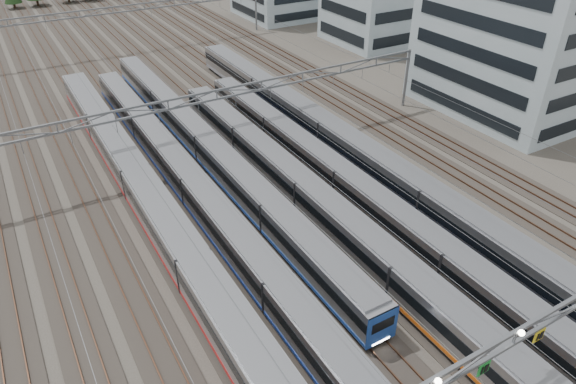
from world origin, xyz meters
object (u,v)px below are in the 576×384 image
train_c (206,147)px  train_d (306,194)px  depot_bldg_mid (373,7)px  depot_bldg_south (519,42)px  train_a (138,183)px  gantry_near (515,342)px  train_b (195,190)px  gantry_mid (217,102)px  train_e (344,182)px  gantry_far (114,15)px  train_f (328,134)px

train_c → train_d: 14.77m
train_d → depot_bldg_mid: depot_bldg_mid is taller
depot_bldg_south → depot_bldg_mid: size_ratio=1.38×
train_a → depot_bldg_mid: bearing=30.5°
gantry_near → depot_bldg_south: size_ratio=2.56×
train_a → train_b: bearing=-39.9°
train_a → gantry_mid: size_ratio=1.09×
train_d → gantry_mid: size_ratio=0.98×
train_e → depot_bldg_mid: depot_bldg_mid is taller
train_a → gantry_far: 51.69m
gantry_mid → gantry_far: size_ratio=1.00×
gantry_near → train_a: bearing=107.8°
gantry_far → train_d: bearing=-87.9°
train_b → train_e: bearing=-24.6°
gantry_mid → train_b: bearing=-126.8°
train_c → train_f: bearing=-18.2°
gantry_near → depot_bldg_mid: bearing=57.1°
train_d → gantry_mid: 16.09m
gantry_near → gantry_far: bearing=90.0°
train_d → gantry_far: 60.52m
train_f → gantry_near: 36.58m
train_b → gantry_mid: bearing=53.2°
gantry_near → depot_bldg_mid: 79.79m
train_b → train_d: size_ratio=1.21×
train_d → train_f: (9.00, 9.63, 0.13)m
train_e → gantry_far: (-6.75, 60.20, 4.46)m
train_f → depot_bldg_south: 29.51m
depot_bldg_mid → train_c: bearing=-148.3°
train_c → depot_bldg_south: (42.10, -6.38, 7.17)m
gantry_mid → depot_bldg_south: (39.85, -7.63, 2.76)m
depot_bldg_mid → train_a: bearing=-149.5°
depot_bldg_south → depot_bldg_mid: (3.42, 34.52, -2.76)m
train_d → train_f: bearing=46.9°
train_f → gantry_mid: bearing=153.2°
train_f → gantry_near: (-11.30, -34.43, 4.96)m
train_b → depot_bldg_south: 47.17m
gantry_far → gantry_near: bearing=-90.0°
train_a → gantry_far: bearing=77.4°
train_f → depot_bldg_mid: (32.02, 32.57, 4.26)m
depot_bldg_south → train_c: bearing=171.4°
train_a → train_d: train_a is taller
train_f → depot_bldg_south: depot_bldg_south is taller
train_a → depot_bldg_south: 51.63m
train_a → gantry_far: (11.25, 50.27, 4.23)m
gantry_near → train_d: bearing=84.7°
gantry_far → depot_bldg_mid: size_ratio=3.52×
train_c → train_f: 14.21m
train_b → gantry_far: 54.64m
train_a → train_c: 9.86m
train_d → depot_bldg_mid: 59.02m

